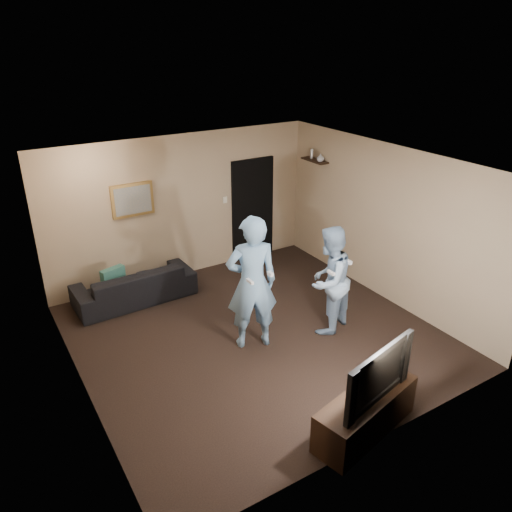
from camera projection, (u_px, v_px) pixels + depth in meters
ground at (255, 335)px, 7.52m from camera, size 5.00×5.00×0.00m
ceiling at (255, 166)px, 6.44m from camera, size 5.00×5.00×0.04m
wall_back at (183, 207)px, 8.92m from camera, size 5.00×0.04×2.60m
wall_front at (384, 345)px, 5.04m from camera, size 5.00×0.04×2.60m
wall_left at (72, 304)px, 5.79m from camera, size 0.04×5.00×2.60m
wall_right at (385, 224)px, 8.17m from camera, size 0.04×5.00×2.60m
sofa at (134, 285)px, 8.38m from camera, size 2.01×0.83×0.58m
throw_pillow at (113, 279)px, 8.14m from camera, size 0.42×0.23×0.40m
painting_frame at (133, 200)px, 8.35m from camera, size 0.72×0.05×0.57m
painting_canvas at (133, 200)px, 8.32m from camera, size 0.62×0.01×0.47m
doorway at (253, 210)px, 9.71m from camera, size 0.90×0.06×2.00m
light_switch at (225, 200)px, 9.30m from camera, size 0.08×0.02×0.12m
wall_shelf at (315, 160)px, 9.23m from camera, size 0.20×0.60×0.03m
shelf_vase at (321, 158)px, 9.06m from camera, size 0.14×0.14×0.14m
shelf_figurine at (312, 154)px, 9.26m from camera, size 0.06×0.06×0.18m
tv_console at (366, 413)px, 5.63m from camera, size 1.47×0.75×0.50m
television at (371, 371)px, 5.39m from camera, size 1.16×0.40×0.66m
wii_player_left at (252, 283)px, 6.92m from camera, size 0.84×0.68×1.99m
wii_player_right at (329, 280)px, 7.35m from camera, size 0.98×0.88×1.67m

